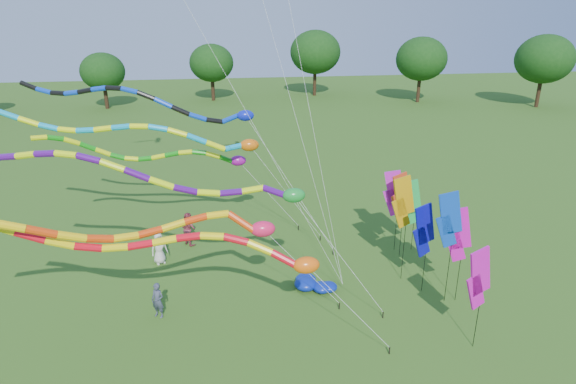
{
  "coord_description": "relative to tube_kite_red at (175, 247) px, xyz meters",
  "views": [
    {
      "loc": [
        -2.83,
        -14.2,
        11.78
      ],
      "look_at": [
        0.03,
        4.22,
        4.8
      ],
      "focal_mm": 30.0,
      "sensor_mm": 36.0,
      "label": 1
    }
  ],
  "objects": [
    {
      "name": "ground",
      "position": [
        4.34,
        -0.61,
        -4.44
      ],
      "size": [
        160.0,
        160.0,
        0.0
      ],
      "primitive_type": "plane",
      "color": "#305B18",
      "rests_on": "ground"
    },
    {
      "name": "tree_ring",
      "position": [
        0.09,
        -0.78,
        1.03
      ],
      "size": [
        121.52,
        115.54,
        9.7
      ],
      "color": "#382314",
      "rests_on": "ground"
    },
    {
      "name": "tube_kite_red",
      "position": [
        0.0,
        0.0,
        0.0
      ],
      "size": [
        14.56,
        1.76,
        6.61
      ],
      "rotation": [
        0.0,
        0.0,
        -0.14
      ],
      "color": "black",
      "rests_on": "ground"
    },
    {
      "name": "tube_kite_orange",
      "position": [
        -1.16,
        0.76,
        0.44
      ],
      "size": [
        14.58,
        2.74,
        6.84
      ],
      "rotation": [
        0.0,
        0.0,
        0.16
      ],
      "color": "black",
      "rests_on": "ground"
    },
    {
      "name": "tube_kite_purple",
      "position": [
        -0.08,
        2.43,
        1.56
      ],
      "size": [
        14.94,
        3.02,
        7.76
      ],
      "rotation": [
        0.0,
        0.0,
        -0.18
      ],
      "color": "black",
      "rests_on": "ground"
    },
    {
      "name": "tube_kite_blue",
      "position": [
        -1.0,
        8.2,
        3.34
      ],
      "size": [
        14.48,
        3.35,
        9.26
      ],
      "rotation": [
        0.0,
        0.0,
        -0.19
      ],
      "color": "black",
      "rests_on": "ground"
    },
    {
      "name": "tube_kite_cyan",
      "position": [
        -1.55,
        8.76,
        1.82
      ],
      "size": [
        16.1,
        1.65,
        8.4
      ],
      "rotation": [
        0.0,
        0.0,
        -0.04
      ],
      "color": "black",
      "rests_on": "ground"
    },
    {
      "name": "tube_kite_green",
      "position": [
        -0.82,
        9.34,
        0.57
      ],
      "size": [
        12.78,
        1.42,
        6.93
      ],
      "rotation": [
        0.0,
        0.0,
        0.1
      ],
      "color": "black",
      "rests_on": "ground"
    },
    {
      "name": "banner_pole_blue_a",
      "position": [
        10.12,
        2.75,
        -1.42
      ],
      "size": [
        1.15,
        0.36,
        4.28
      ],
      "rotation": [
        0.0,
        0.0,
        0.25
      ],
      "color": "black",
      "rests_on": "ground"
    },
    {
      "name": "banner_pole_magenta_a",
      "position": [
        10.44,
        -1.22,
        -1.48
      ],
      "size": [
        1.14,
        0.4,
        4.22
      ],
      "rotation": [
        0.0,
        0.0,
        0.28
      ],
      "color": "black",
      "rests_on": "ground"
    },
    {
      "name": "banner_pole_magenta_b",
      "position": [
        11.26,
        1.94,
        -1.32
      ],
      "size": [
        1.15,
        0.34,
        4.38
      ],
      "rotation": [
        0.0,
        0.0,
        -0.23
      ],
      "color": "black",
      "rests_on": "ground"
    },
    {
      "name": "banner_pole_blue_b",
      "position": [
        10.75,
        1.89,
        -0.59
      ],
      "size": [
        1.16,
        0.18,
        5.12
      ],
      "rotation": [
        0.0,
        0.0,
        -0.08
      ],
      "color": "black",
      "rests_on": "ground"
    },
    {
      "name": "banner_pole_violet",
      "position": [
        10.33,
        6.91,
        -1.27
      ],
      "size": [
        1.13,
        0.45,
        4.43
      ],
      "rotation": [
        0.0,
        0.0,
        -0.33
      ],
      "color": "black",
      "rests_on": "ground"
    },
    {
      "name": "banner_pole_green",
      "position": [
        11.22,
        6.73,
        -1.76
      ],
      "size": [
        1.16,
        0.16,
        3.94
      ],
      "rotation": [
        0.0,
        0.0,
        -0.07
      ],
      "color": "black",
      "rests_on": "ground"
    },
    {
      "name": "banner_pole_orange",
      "position": [
        9.58,
        3.92,
        -0.55
      ],
      "size": [
        1.16,
        0.22,
        5.16
      ],
      "rotation": [
        0.0,
        0.0,
        0.12
      ],
      "color": "black",
      "rests_on": "ground"
    },
    {
      "name": "banner_pole_red",
      "position": [
        10.35,
        6.08,
        -1.14
      ],
      "size": [
        1.14,
        0.4,
        4.56
      ],
      "rotation": [
        0.0,
        0.0,
        0.28
      ],
      "color": "black",
      "rests_on": "ground"
    },
    {
      "name": "blue_nylon_heap",
      "position": [
        5.46,
        3.58,
        -4.21
      ],
      "size": [
        1.35,
        1.6,
        0.49
      ],
      "color": "#0B2298",
      "rests_on": "ground"
    },
    {
      "name": "person_a",
      "position": [
        -1.53,
        7.24,
        -3.62
      ],
      "size": [
        0.94,
        0.8,
        1.63
      ],
      "primitive_type": "imported",
      "rotation": [
        0.0,
        0.0,
        0.42
      ],
      "color": "beige",
      "rests_on": "ground"
    },
    {
      "name": "person_b",
      "position": [
        -1.16,
        2.6,
        -3.67
      ],
      "size": [
        0.67,
        0.61,
        1.53
      ],
      "primitive_type": "imported",
      "rotation": [
        0.0,
        0.0,
        -0.56
      ],
      "color": "#3D4156",
      "rests_on": "ground"
    },
    {
      "name": "person_c",
      "position": [
        -0.17,
        9.18,
        -3.53
      ],
      "size": [
        1.09,
        1.12,
        1.81
      ],
      "primitive_type": "imported",
      "rotation": [
        0.0,
        0.0,
        2.26
      ],
      "color": "#953643",
      "rests_on": "ground"
    }
  ]
}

